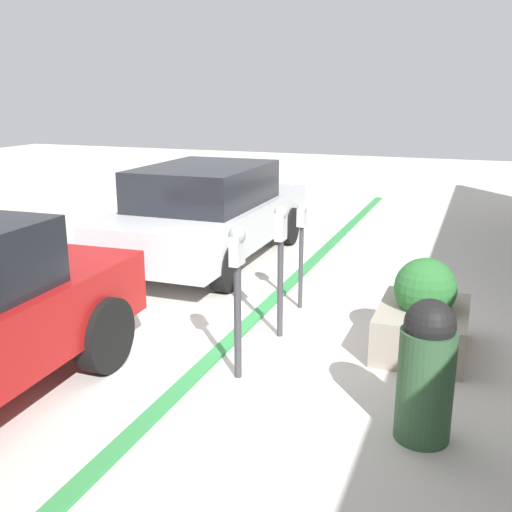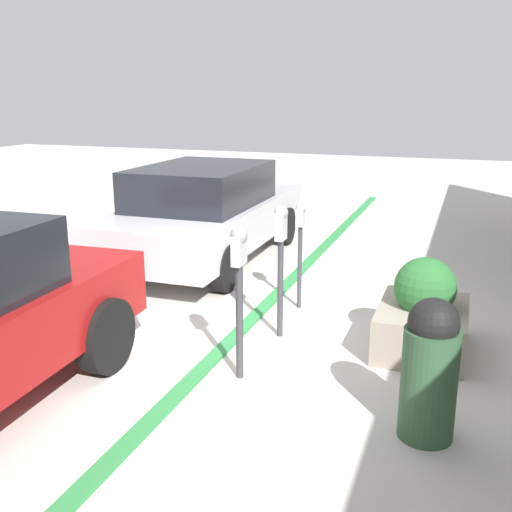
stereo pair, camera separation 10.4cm
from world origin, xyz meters
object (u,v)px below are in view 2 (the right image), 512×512
planter_box (423,315)px  parking_meter_nearest (239,275)px  trash_bin (430,369)px  parking_meter_middle (300,234)px  parked_car_middle (206,212)px  parking_meter_second (281,246)px

planter_box → parking_meter_nearest: bearing=128.4°
trash_bin → planter_box: bearing=6.0°
parking_meter_middle → parked_car_middle: size_ratio=0.29×
parking_meter_nearest → parking_meter_middle: 2.08m
parking_meter_nearest → planter_box: parking_meter_nearest is taller
parking_meter_nearest → parking_meter_second: bearing=-3.0°
parking_meter_second → parking_meter_middle: 0.98m
parking_meter_second → trash_bin: size_ratio=1.28×
parking_meter_nearest → parking_meter_second: 1.11m
parking_meter_second → planter_box: size_ratio=1.20×
parked_car_middle → trash_bin: size_ratio=3.93×
parked_car_middle → trash_bin: 5.67m
parking_meter_second → parked_car_middle: size_ratio=0.33×
parking_meter_nearest → parking_meter_second: parking_meter_second is taller
planter_box → parked_car_middle: 4.41m
parking_meter_nearest → trash_bin: (-0.46, -1.79, -0.45)m
parking_meter_nearest → parked_car_middle: 4.24m
parked_car_middle → planter_box: bearing=-124.3°
parking_meter_middle → parked_car_middle: 2.62m
planter_box → trash_bin: (-1.73, -0.18, 0.20)m
parking_meter_middle → planter_box: parking_meter_middle is taller
parking_meter_nearest → trash_bin: size_ratio=1.28×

